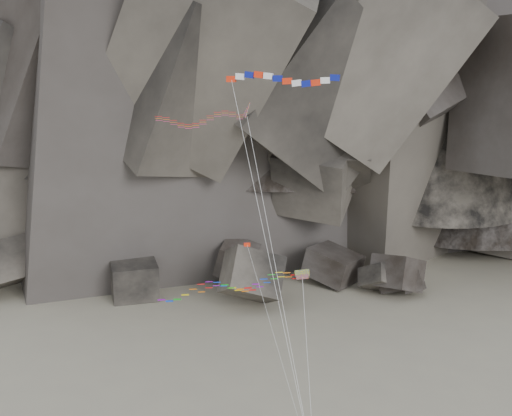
{
  "coord_description": "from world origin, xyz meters",
  "views": [
    {
      "loc": [
        -4.09,
        -51.59,
        30.05
      ],
      "look_at": [
        -2.68,
        6.0,
        18.29
      ],
      "focal_mm": 45.0,
      "sensor_mm": 36.0,
      "label": 1
    }
  ],
  "objects_px": {
    "delta_kite": "(197,119)",
    "banner_kite": "(282,81)",
    "parafoil_kite": "(227,286)",
    "pennant_kite": "(258,283)"
  },
  "relations": [
    {
      "from": "pennant_kite",
      "to": "delta_kite",
      "type": "bearing_deg",
      "value": 172.18
    },
    {
      "from": "banner_kite",
      "to": "parafoil_kite",
      "type": "relative_size",
      "value": 2.13
    },
    {
      "from": "parafoil_kite",
      "to": "delta_kite",
      "type": "bearing_deg",
      "value": 169.06
    },
    {
      "from": "delta_kite",
      "to": "banner_kite",
      "type": "distance_m",
      "value": 7.73
    },
    {
      "from": "delta_kite",
      "to": "parafoil_kite",
      "type": "bearing_deg",
      "value": -21.68
    },
    {
      "from": "banner_kite",
      "to": "pennant_kite",
      "type": "distance_m",
      "value": 17.12
    },
    {
      "from": "delta_kite",
      "to": "parafoil_kite",
      "type": "height_order",
      "value": "delta_kite"
    },
    {
      "from": "banner_kite",
      "to": "pennant_kite",
      "type": "relative_size",
      "value": 2.08
    },
    {
      "from": "delta_kite",
      "to": "banner_kite",
      "type": "xyz_separation_m",
      "value": [
        6.91,
        -1.66,
        3.05
      ]
    },
    {
      "from": "pennant_kite",
      "to": "parafoil_kite",
      "type": "bearing_deg",
      "value": 177.09
    }
  ]
}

